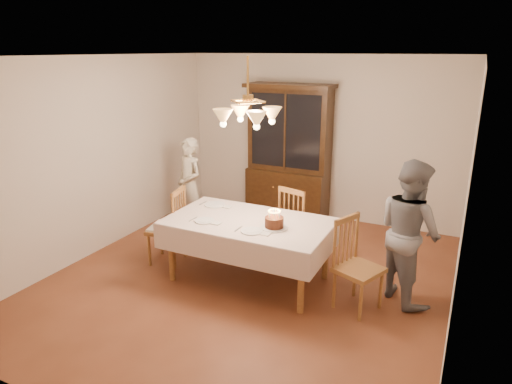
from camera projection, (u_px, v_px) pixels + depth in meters
The scene contains 14 objects.
ground at pixel (249, 279), 5.54m from camera, with size 5.00×5.00×0.00m, color brown.
room_shell at pixel (248, 151), 5.06m from camera, with size 5.00×5.00×5.00m.
dining_table at pixel (249, 226), 5.33m from camera, with size 1.90×1.10×0.76m.
china_hutch at pixel (289, 155), 7.33m from camera, with size 1.38×0.54×2.16m.
chair_far_side at pixel (299, 226), 5.98m from camera, with size 0.54×0.52×1.00m.
chair_left_end at pixel (167, 229), 5.87m from camera, with size 0.50×0.52×1.00m.
chair_right_end at pixel (358, 270), 4.80m from camera, with size 0.56×0.57×1.00m.
elderly_woman at pixel (190, 185), 6.83m from camera, with size 0.52×0.34×1.43m, color beige.
adult_in_grey at pixel (409, 232), 4.90m from camera, with size 0.77×0.60×1.59m, color slate.
birthday_cake at pixel (274, 223), 5.07m from camera, with size 0.30×0.30×0.21m.
place_setting_near_left at pixel (206, 221), 5.27m from camera, with size 0.38×0.23×0.02m.
place_setting_near_right at pixel (253, 231), 4.97m from camera, with size 0.39×0.24×0.02m.
place_setting_far_left at pixel (216, 205), 5.82m from camera, with size 0.41×0.27×0.02m.
chandelier at pixel (248, 116), 4.95m from camera, with size 0.62×0.62×0.73m.
Camera 1 is at (2.24, -4.44, 2.67)m, focal length 32.00 mm.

